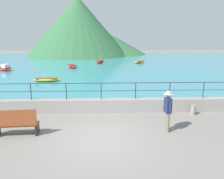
% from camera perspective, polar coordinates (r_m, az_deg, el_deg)
% --- Properties ---
extents(ground_plane, '(120.00, 120.00, 0.00)m').
position_cam_1_polar(ground_plane, '(8.91, -3.03, -12.55)').
color(ground_plane, slate).
extents(promenade_wall, '(20.00, 0.56, 0.70)m').
position_cam_1_polar(promenade_wall, '(11.76, -2.83, -4.15)').
color(promenade_wall, gray).
rests_on(promenade_wall, ground).
extents(railing, '(18.44, 0.04, 0.90)m').
position_cam_1_polar(railing, '(11.51, -2.88, 0.48)').
color(railing, '#282623').
rests_on(railing, promenade_wall).
extents(lake_water, '(64.00, 44.32, 0.06)m').
position_cam_1_polar(lake_water, '(34.07, -2.41, 6.93)').
color(lake_water, teal).
rests_on(lake_water, ground).
extents(hill_main, '(21.86, 21.86, 12.50)m').
position_cam_1_polar(hill_main, '(49.31, -8.93, 16.04)').
color(hill_main, '#33663D').
rests_on(hill_main, ground).
extents(hill_secondary, '(19.56, 19.56, 5.29)m').
position_cam_1_polar(hill_secondary, '(53.11, -1.75, 12.11)').
color(hill_secondary, '#33663D').
rests_on(hill_secondary, ground).
extents(bench_main, '(1.73, 0.66, 1.13)m').
position_cam_1_polar(bench_main, '(9.67, -23.87, -7.99)').
color(bench_main, brown).
rests_on(bench_main, ground).
extents(person_walking, '(0.38, 0.56, 1.75)m').
position_cam_1_polar(person_walking, '(9.43, 14.34, -5.07)').
color(person_walking, slate).
rests_on(person_walking, ground).
extents(bollard, '(0.24, 0.24, 0.51)m').
position_cam_1_polar(bollard, '(12.07, 20.48, -5.03)').
color(bollard, gray).
rests_on(bollard, ground).
extents(boat_0, '(1.50, 2.46, 1.56)m').
position_cam_1_polar(boat_0, '(34.22, -3.19, 7.34)').
color(boat_0, red).
rests_on(boat_0, lake_water).
extents(boat_1, '(2.41, 2.02, 0.76)m').
position_cam_1_polar(boat_1, '(29.08, -26.32, 5.01)').
color(boat_1, red).
rests_on(boat_1, lake_water).
extents(boat_2, '(2.19, 2.33, 0.36)m').
position_cam_1_polar(boat_2, '(34.19, 7.14, 7.24)').
color(boat_2, gold).
rests_on(boat_2, lake_water).
extents(boat_3, '(2.33, 0.99, 0.36)m').
position_cam_1_polar(boat_3, '(20.39, -16.83, 2.57)').
color(boat_3, gold).
rests_on(boat_3, lake_water).
extents(boat_4, '(1.74, 2.47, 0.36)m').
position_cam_1_polar(boat_4, '(29.07, -10.41, 6.04)').
color(boat_4, red).
rests_on(boat_4, lake_water).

